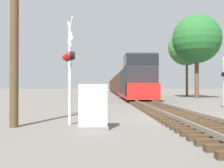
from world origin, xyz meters
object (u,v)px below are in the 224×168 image
(tree_far_right, at_px, (197,39))
(tree_mid_background, at_px, (187,47))
(relay_cabinet, at_px, (93,107))
(utility_pole, at_px, (14,21))
(crossing_signal_near, at_px, (69,61))
(freight_train, at_px, (120,85))

(tree_far_right, height_order, tree_mid_background, tree_far_right)
(relay_cabinet, height_order, utility_pole, utility_pole)
(crossing_signal_near, xyz_separation_m, tree_mid_background, (13.66, 28.28, 4.92))
(crossing_signal_near, relative_size, tree_mid_background, 0.40)
(relay_cabinet, xyz_separation_m, utility_pole, (-2.85, 0.56, 3.05))
(freight_train, distance_m, relay_cabinet, 48.35)
(relay_cabinet, distance_m, tree_far_right, 28.16)
(relay_cabinet, relative_size, tree_far_right, 0.14)
(freight_train, bearing_deg, tree_mid_background, -64.86)
(utility_pole, height_order, tree_far_right, tree_far_right)
(crossing_signal_near, distance_m, tree_far_right, 27.28)
(freight_train, height_order, relay_cabinet, freight_train)
(freight_train, xyz_separation_m, crossing_signal_near, (-4.85, -47.06, 0.56))
(relay_cabinet, bearing_deg, tree_mid_background, 66.65)
(crossing_signal_near, relative_size, utility_pole, 0.55)
(utility_pole, xyz_separation_m, tree_far_right, (15.20, 23.81, 3.80))
(freight_train, distance_m, utility_pole, 48.13)
(crossing_signal_near, bearing_deg, relay_cabinet, 21.80)
(freight_train, height_order, crossing_signal_near, freight_train)
(freight_train, distance_m, tree_far_right, 25.92)
(utility_pole, bearing_deg, tree_far_right, 57.44)
(relay_cabinet, bearing_deg, freight_train, 85.39)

